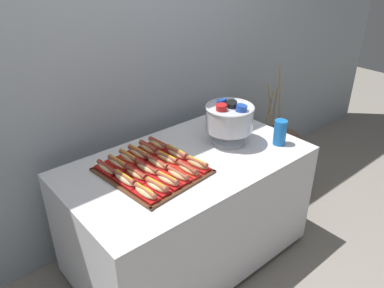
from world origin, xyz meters
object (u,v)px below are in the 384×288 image
Objects in this scene: hot_dog_6 at (125,180)px; hot_dog_12 at (107,169)px; hot_dog_8 at (147,169)px; hot_dog_0 at (146,193)px; hot_dog_11 at (177,154)px; hot_dog_13 at (118,163)px; hot_dog_2 at (168,180)px; hot_dog_4 at (188,169)px; buffet_table at (187,209)px; hot_dog_1 at (157,187)px; hot_dog_3 at (178,175)px; cup_stack at (280,132)px; hot_dog_7 at (136,174)px; hot_dog_15 at (139,153)px; hot_dog_10 at (167,159)px; punch_bowl at (230,118)px; hot_dog_9 at (157,164)px; hot_dog_17 at (158,145)px; floor_vase at (271,163)px; hot_dog_14 at (129,158)px; serving_tray at (153,171)px; donut at (223,117)px; hot_dog_5 at (197,164)px; hot_dog_16 at (149,149)px.

hot_dog_6 is 1.06× the size of hot_dog_12.
hot_dog_8 is 0.22m from hot_dog_12.
hot_dog_11 is at bearing 29.40° from hot_dog_0.
hot_dog_6 reaches higher than hot_dog_13.
hot_dog_12 is 0.08m from hot_dog_13.
hot_dog_2 and hot_dog_4 have the same top height.
buffet_table is 9.15× the size of hot_dog_1.
hot_dog_3 is 0.97× the size of hot_dog_4.
buffet_table is 8.98× the size of cup_stack.
hot_dog_3 is at bearing -30.60° from hot_dog_6.
hot_dog_7 is (-0.09, 0.16, -0.00)m from hot_dog_2.
hot_dog_10 is at bearing -59.90° from hot_dog_15.
hot_dog_0 reaches higher than hot_dog_12.
punch_bowl is at bearing -1.70° from hot_dog_7.
hot_dog_8 is at bearing 53.38° from hot_dog_0.
hot_dog_17 reaches higher than hot_dog_9.
hot_dog_3 is 0.36m from hot_dog_17.
cup_stack is (-0.48, -0.39, 0.59)m from floor_vase.
buffet_table is 8.80× the size of hot_dog_14.
floor_vase is 1.39m from serving_tray.
hot_dog_15 reaches higher than donut.
hot_dog_2 reaches higher than hot_dog_12.
donut is at bearing 168.41° from floor_vase.
hot_dog_9 is 1.01× the size of hot_dog_12.
hot_dog_7 is 0.18m from hot_dog_12.
floor_vase is at bearing 6.34° from serving_tray.
hot_dog_14 is at bearing 146.39° from buffet_table.
hot_dog_6 is 1.01m from cup_stack.
hot_dog_8 is at bearing -59.90° from hot_dog_13.
hot_dog_11 is (0.21, 0.19, 0.00)m from hot_dog_2.
hot_dog_4 is 0.22m from hot_dog_8.
buffet_table is 8.98× the size of hot_dog_5.
punch_bowl is (0.61, -0.03, 0.13)m from hot_dog_8.
hot_dog_8 is at bearing -42.07° from hot_dog_12.
hot_dog_14 reaches higher than hot_dog_0.
cup_stack is at bearing -21.04° from hot_dog_10.
hot_dog_7 is 0.34m from hot_dog_17.
hot_dog_6 is 0.34m from hot_dog_16.
hot_dog_10 is (0.22, 0.02, -0.00)m from hot_dog_7.
hot_dog_6 is 1.07× the size of hot_dog_7.
donut is (0.68, 0.23, -0.02)m from hot_dog_10.
hot_dog_5 reaches higher than hot_dog_13.
hot_dog_14 is 1.02× the size of cup_stack.
hot_dog_6 is 1.07× the size of hot_dog_16.
punch_bowl reaches higher than hot_dog_9.
hot_dog_14 is 0.95× the size of hot_dog_16.
hot_dog_8 reaches higher than serving_tray.
hot_dog_11 reaches higher than hot_dog_8.
hot_dog_9 is at bearing 5.65° from hot_dog_7.
hot_dog_5 is (-1.08, -0.29, 0.55)m from floor_vase.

